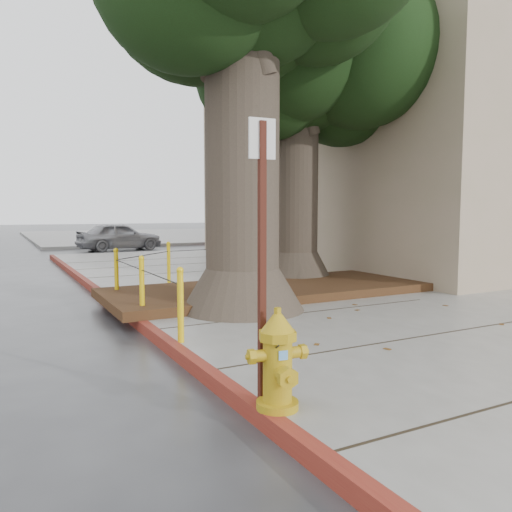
{
  "coord_description": "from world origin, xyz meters",
  "views": [
    {
      "loc": [
        -3.92,
        -4.62,
        1.77
      ],
      "look_at": [
        -0.4,
        2.03,
        1.1
      ],
      "focal_mm": 35.0,
      "sensor_mm": 36.0,
      "label": 1
    }
  ],
  "objects_px": {
    "car_red": "(239,235)",
    "car_silver": "(119,236)",
    "fire_hydrant": "(278,360)",
    "signpost": "(262,245)"
  },
  "relations": [
    {
      "from": "signpost",
      "to": "car_red",
      "type": "bearing_deg",
      "value": 67.69
    },
    {
      "from": "car_silver",
      "to": "signpost",
      "type": "bearing_deg",
      "value": 164.27
    },
    {
      "from": "fire_hydrant",
      "to": "car_silver",
      "type": "bearing_deg",
      "value": 89.23
    },
    {
      "from": "car_red",
      "to": "car_silver",
      "type": "bearing_deg",
      "value": 88.65
    },
    {
      "from": "car_silver",
      "to": "car_red",
      "type": "relative_size",
      "value": 1.1
    },
    {
      "from": "fire_hydrant",
      "to": "car_red",
      "type": "xyz_separation_m",
      "value": [
        9.46,
        20.17,
        0.0
      ]
    },
    {
      "from": "fire_hydrant",
      "to": "signpost",
      "type": "bearing_deg",
      "value": 113.34
    },
    {
      "from": "fire_hydrant",
      "to": "car_silver",
      "type": "distance_m",
      "value": 19.92
    },
    {
      "from": "fire_hydrant",
      "to": "signpost",
      "type": "xyz_separation_m",
      "value": [
        -0.05,
        0.18,
        0.93
      ]
    },
    {
      "from": "car_silver",
      "to": "car_red",
      "type": "bearing_deg",
      "value": -92.06
    }
  ]
}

